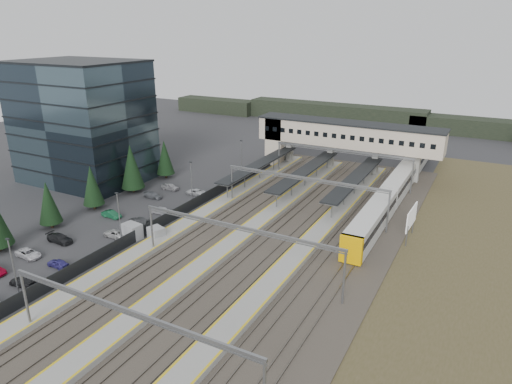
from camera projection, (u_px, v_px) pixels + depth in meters
The scene contains 15 objects.
ground at pixel (197, 234), 71.19m from camera, with size 220.00×220.00×0.00m, color #2B2B2D.
office_building at pixel (83, 122), 92.83m from camera, with size 24.30×18.30×24.30m.
conifer_row at pixel (74, 190), 76.02m from camera, with size 4.42×49.82×9.50m.
car_park at pixel (92, 234), 69.70m from camera, with size 10.50×44.50×1.29m.
lampposts at pixel (160, 197), 74.26m from camera, with size 0.50×53.25×8.07m.
fence at pixel (182, 210), 77.86m from camera, with size 0.08×90.00×2.00m.
relay_cabin_near at pixel (132, 231), 69.25m from camera, with size 3.09×2.44×2.37m.
relay_cabin_far at pixel (156, 234), 68.72m from camera, with size 2.79×2.55×2.10m.
rail_corridor at pixel (265, 232), 71.12m from camera, with size 34.00×90.00×0.92m.
canopies at pixel (305, 171), 89.17m from camera, with size 23.10×30.00×3.28m.
footbridge at pixel (335, 136), 99.93m from camera, with size 40.40×6.40×11.20m.
gantries at pixel (275, 205), 66.34m from camera, with size 28.40×62.28×7.17m.
train at pixel (400, 182), 87.90m from camera, with size 3.13×65.50×3.95m.
billboard at pixel (411, 218), 68.05m from camera, with size 0.40×6.13×5.24m.
treeline_far at pixel (440, 124), 136.27m from camera, with size 170.00×19.00×7.00m.
Camera 1 is at (38.42, -52.79, 30.52)m, focal length 32.00 mm.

